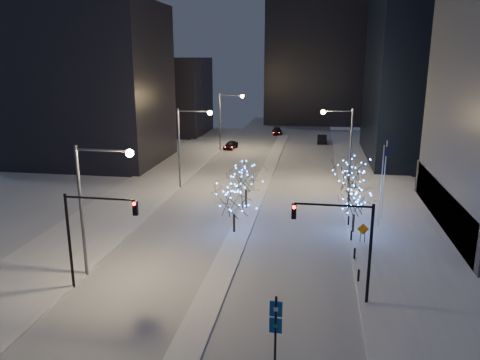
% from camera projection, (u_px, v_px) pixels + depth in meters
% --- Properties ---
extents(ground, '(160.00, 160.00, 0.00)m').
position_uv_depth(ground, '(210.00, 299.00, 31.98)').
color(ground, silver).
rests_on(ground, ground).
extents(road, '(20.00, 130.00, 0.02)m').
position_uv_depth(road, '(266.00, 175.00, 65.39)').
color(road, silver).
rests_on(road, ground).
extents(median, '(2.00, 80.00, 0.15)m').
position_uv_depth(median, '(261.00, 184.00, 60.60)').
color(median, white).
rests_on(median, ground).
extents(east_sidewalk, '(10.00, 90.00, 0.15)m').
position_uv_depth(east_sidewalk, '(393.00, 215.00, 48.71)').
color(east_sidewalk, white).
rests_on(east_sidewalk, ground).
extents(west_sidewalk, '(8.00, 90.00, 0.15)m').
position_uv_depth(west_sidewalk, '(129.00, 202.00, 53.24)').
color(west_sidewalk, white).
rests_on(west_sidewalk, ground).
extents(filler_west_near, '(22.00, 18.00, 24.00)m').
position_uv_depth(filler_west_near, '(88.00, 84.00, 71.49)').
color(filler_west_near, black).
rests_on(filler_west_near, ground).
extents(filler_west_far, '(18.00, 16.00, 16.00)m').
position_uv_depth(filler_west_far, '(164.00, 96.00, 100.84)').
color(filler_west_far, black).
rests_on(filler_west_far, ground).
extents(horizon_block, '(24.00, 14.00, 42.00)m').
position_uv_depth(horizon_block, '(317.00, 36.00, 113.55)').
color(horizon_block, black).
rests_on(horizon_block, ground).
extents(street_lamp_w_near, '(4.40, 0.56, 10.00)m').
position_uv_depth(street_lamp_w_near, '(93.00, 193.00, 33.64)').
color(street_lamp_w_near, '#595E66').
rests_on(street_lamp_w_near, ground).
extents(street_lamp_w_mid, '(4.40, 0.56, 10.00)m').
position_uv_depth(street_lamp_w_mid, '(187.00, 137.00, 57.50)').
color(street_lamp_w_mid, '#595E66').
rests_on(street_lamp_w_mid, ground).
extents(street_lamp_w_far, '(4.40, 0.56, 10.00)m').
position_uv_depth(street_lamp_w_far, '(226.00, 114.00, 81.37)').
color(street_lamp_w_far, '#595E66').
rests_on(street_lamp_w_far, ground).
extents(street_lamp_east, '(3.90, 0.56, 10.00)m').
position_uv_depth(street_lamp_east, '(343.00, 138.00, 57.41)').
color(street_lamp_east, '#595E66').
rests_on(street_lamp_east, ground).
extents(traffic_signal_west, '(5.26, 0.43, 7.00)m').
position_uv_depth(traffic_signal_west, '(89.00, 226.00, 32.09)').
color(traffic_signal_west, black).
rests_on(traffic_signal_west, ground).
extents(traffic_signal_east, '(5.26, 0.43, 7.00)m').
position_uv_depth(traffic_signal_east, '(346.00, 236.00, 30.33)').
color(traffic_signal_east, black).
rests_on(traffic_signal_east, ground).
extents(flagpoles, '(1.35, 2.60, 8.00)m').
position_uv_depth(flagpoles, '(384.00, 177.00, 45.14)').
color(flagpoles, silver).
rests_on(flagpoles, east_sidewalk).
extents(bollards, '(0.16, 12.16, 0.90)m').
position_uv_depth(bollards, '(353.00, 244.00, 39.78)').
color(bollards, black).
rests_on(bollards, east_sidewalk).
extents(car_near, '(2.43, 4.53, 1.46)m').
position_uv_depth(car_near, '(231.00, 145.00, 84.23)').
color(car_near, black).
rests_on(car_near, ground).
extents(car_mid, '(1.79, 5.02, 1.65)m').
position_uv_depth(car_mid, '(322.00, 139.00, 90.08)').
color(car_mid, black).
rests_on(car_mid, ground).
extents(car_far, '(2.59, 5.02, 1.39)m').
position_uv_depth(car_far, '(277.00, 131.00, 100.14)').
color(car_far, black).
rests_on(car_far, ground).
extents(holiday_tree_median_near, '(5.65, 5.65, 5.23)m').
position_uv_depth(holiday_tree_median_near, '(234.00, 198.00, 43.03)').
color(holiday_tree_median_near, black).
rests_on(holiday_tree_median_near, median).
extents(holiday_tree_median_far, '(4.50, 4.50, 5.07)m').
position_uv_depth(holiday_tree_median_far, '(246.00, 177.00, 50.16)').
color(holiday_tree_median_far, black).
rests_on(holiday_tree_median_far, median).
extents(holiday_tree_plaza_near, '(4.07, 4.07, 4.33)m').
position_uv_depth(holiday_tree_plaza_near, '(355.00, 202.00, 43.16)').
color(holiday_tree_plaza_near, black).
rests_on(holiday_tree_plaza_near, east_sidewalk).
extents(holiday_tree_plaza_far, '(5.43, 5.43, 5.63)m').
position_uv_depth(holiday_tree_plaza_far, '(350.00, 176.00, 49.88)').
color(holiday_tree_plaza_far, black).
rests_on(holiday_tree_plaza_far, east_sidewalk).
extents(wayfinding_sign, '(0.68, 0.13, 3.82)m').
position_uv_depth(wayfinding_sign, '(276.00, 322.00, 24.87)').
color(wayfinding_sign, black).
rests_on(wayfinding_sign, ground).
extents(construction_sign, '(1.07, 0.14, 1.76)m').
position_uv_depth(construction_sign, '(363.00, 231.00, 41.10)').
color(construction_sign, black).
rests_on(construction_sign, east_sidewalk).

